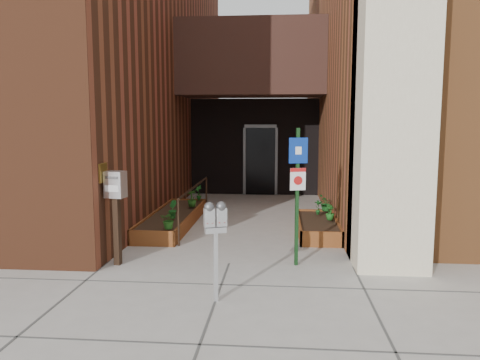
# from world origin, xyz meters

# --- Properties ---
(ground) EXTENTS (80.00, 80.00, 0.00)m
(ground) POSITION_xyz_m (0.00, 0.00, 0.00)
(ground) COLOR #9E9991
(ground) RESTS_ON ground
(architecture) EXTENTS (20.00, 14.60, 10.00)m
(architecture) POSITION_xyz_m (-0.18, 6.89, 4.98)
(architecture) COLOR brown
(architecture) RESTS_ON ground
(planter_left) EXTENTS (0.90, 3.60, 0.30)m
(planter_left) POSITION_xyz_m (-1.55, 2.70, 0.13)
(planter_left) COLOR brown
(planter_left) RESTS_ON ground
(planter_right) EXTENTS (0.80, 2.20, 0.30)m
(planter_right) POSITION_xyz_m (1.60, 2.20, 0.13)
(planter_right) COLOR brown
(planter_right) RESTS_ON ground
(handrail) EXTENTS (0.04, 3.34, 0.90)m
(handrail) POSITION_xyz_m (-1.05, 2.65, 0.75)
(handrail) COLOR black
(handrail) RESTS_ON ground
(parking_meter) EXTENTS (0.30, 0.20, 1.31)m
(parking_meter) POSITION_xyz_m (0.01, -1.60, 1.01)
(parking_meter) COLOR #B8B8BB
(parking_meter) RESTS_ON ground
(sign_post) EXTENTS (0.30, 0.11, 2.21)m
(sign_post) POSITION_xyz_m (1.10, 0.01, 1.36)
(sign_post) COLOR #133616
(sign_post) RESTS_ON ground
(payment_dropbox) EXTENTS (0.34, 0.28, 1.53)m
(payment_dropbox) POSITION_xyz_m (-1.79, -0.20, 1.10)
(payment_dropbox) COLOR black
(payment_dropbox) RESTS_ON ground
(shrub_left_a) EXTENTS (0.35, 0.35, 0.35)m
(shrub_left_a) POSITION_xyz_m (-1.25, 1.10, 0.47)
(shrub_left_a) COLOR #235C1A
(shrub_left_a) RESTS_ON planter_left
(shrub_left_b) EXTENTS (0.27, 0.27, 0.38)m
(shrub_left_b) POSITION_xyz_m (-1.41, 2.05, 0.49)
(shrub_left_b) COLOR #1B601F
(shrub_left_b) RESTS_ON planter_left
(shrub_left_c) EXTENTS (0.31, 0.31, 0.39)m
(shrub_left_c) POSITION_xyz_m (-1.25, 3.39, 0.50)
(shrub_left_c) COLOR #1F5017
(shrub_left_c) RESTS_ON planter_left
(shrub_left_d) EXTENTS (0.29, 0.29, 0.38)m
(shrub_left_d) POSITION_xyz_m (-1.25, 4.30, 0.49)
(shrub_left_d) COLOR #1C621D
(shrub_left_d) RESTS_ON planter_left
(shrub_right_a) EXTENTS (0.25, 0.25, 0.32)m
(shrub_right_a) POSITION_xyz_m (1.85, 2.17, 0.46)
(shrub_right_a) COLOR #1D631C
(shrub_right_a) RESTS_ON planter_right
(shrub_right_b) EXTENTS (0.22, 0.22, 0.33)m
(shrub_right_b) POSITION_xyz_m (1.65, 2.69, 0.46)
(shrub_right_b) COLOR #18551D
(shrub_right_b) RESTS_ON planter_right
(shrub_right_c) EXTENTS (0.43, 0.43, 0.36)m
(shrub_right_c) POSITION_xyz_m (1.85, 3.10, 0.48)
(shrub_right_c) COLOR #17531B
(shrub_right_c) RESTS_ON planter_right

